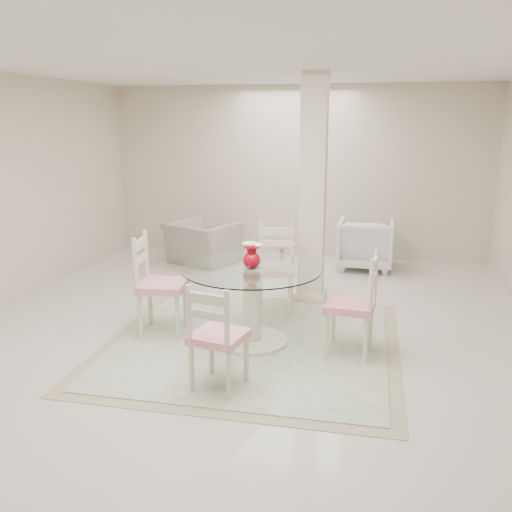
% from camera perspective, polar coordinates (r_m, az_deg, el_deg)
% --- Properties ---
extents(ground, '(7.00, 7.00, 0.00)m').
position_cam_1_polar(ground, '(5.68, -0.85, -8.23)').
color(ground, beige).
rests_on(ground, ground).
extents(room_shell, '(6.02, 7.02, 2.71)m').
position_cam_1_polar(room_shell, '(5.26, -0.93, 10.79)').
color(room_shell, beige).
rests_on(room_shell, ground).
extents(column, '(0.30, 0.30, 2.70)m').
position_cam_1_polar(column, '(6.51, 6.00, 6.89)').
color(column, beige).
rests_on(column, ground).
extents(area_rug, '(2.86, 2.86, 0.02)m').
position_cam_1_polar(area_rug, '(5.46, -0.44, -9.11)').
color(area_rug, tan).
rests_on(area_rug, ground).
extents(dining_table, '(1.35, 1.35, 0.78)m').
position_cam_1_polar(dining_table, '(5.32, -0.45, -5.26)').
color(dining_table, beige).
rests_on(dining_table, ground).
extents(red_vase, '(0.20, 0.17, 0.26)m').
position_cam_1_polar(red_vase, '(5.17, -0.45, 0.03)').
color(red_vase, '#A40514').
rests_on(red_vase, dining_table).
extents(dining_chair_east, '(0.48, 0.48, 1.09)m').
position_cam_1_polar(dining_chair_east, '(5.08, 10.70, -4.31)').
color(dining_chair_east, beige).
rests_on(dining_chair_east, ground).
extents(dining_chair_north, '(0.49, 0.49, 1.11)m').
position_cam_1_polar(dining_chair_north, '(6.21, 2.07, -0.58)').
color(dining_chair_north, beige).
rests_on(dining_chair_north, ground).
extents(dining_chair_west, '(0.52, 0.52, 1.16)m').
position_cam_1_polar(dining_chair_west, '(5.60, -10.62, -2.20)').
color(dining_chair_west, beige).
rests_on(dining_chair_west, ground).
extents(dining_chair_south, '(0.48, 0.48, 1.02)m').
position_cam_1_polar(dining_chair_south, '(4.37, -4.32, -7.78)').
color(dining_chair_south, beige).
rests_on(dining_chair_south, ground).
extents(recliner_taupe, '(1.26, 1.20, 0.64)m').
position_cam_1_polar(recliner_taupe, '(8.40, -5.65, 1.41)').
color(recliner_taupe, '#A09785').
rests_on(recliner_taupe, ground).
extents(armchair_white, '(0.82, 0.84, 0.74)m').
position_cam_1_polar(armchair_white, '(8.22, 11.45, 1.26)').
color(armchair_white, white).
rests_on(armchair_white, ground).
extents(side_table, '(0.44, 0.44, 0.46)m').
position_cam_1_polar(side_table, '(7.74, 2.73, -0.46)').
color(side_table, tan).
rests_on(side_table, ground).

